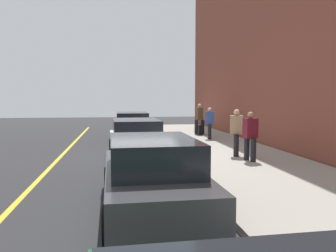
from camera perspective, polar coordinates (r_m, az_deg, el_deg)
The scene contains 12 objects.
ground_plane at distance 13.54m, azimuth -4.01°, elevation -5.07°, with size 56.00×56.00×0.00m, color #28282B.
sidewalk at distance 14.16m, azimuth 9.47°, elevation -4.38°, with size 28.00×4.60×0.15m, color #A39E93.
lane_stripe_centre at distance 13.68m, azimuth -17.55°, elevation -5.16°, with size 28.00×0.14×0.01m, color gold.
snow_bank_curb at distance 10.95m, azimuth 0.76°, elevation -6.81°, with size 6.00×0.56×0.22m, color white.
parked_car_charcoal at distance 6.96m, azimuth -2.71°, elevation -8.02°, with size 4.75×1.98×1.51m.
parked_car_white at distance 12.68m, azimuth -5.32°, elevation -2.28°, with size 4.60×2.00×1.51m.
parked_car_maroon at distance 18.66m, azimuth -5.94°, elevation -0.06°, with size 4.49×1.91×1.51m.
pedestrian_tan_coat at distance 12.99m, azimuth 11.18°, elevation -0.82°, with size 0.54×0.53×1.71m.
pedestrian_blue_coat at distance 18.13m, azimuth 6.85°, elevation 0.62°, with size 0.53×0.49×1.63m.
pedestrian_brown_coat at distance 20.40m, azimuth 5.21°, elevation 1.32°, with size 0.49×0.59×1.78m.
pedestrian_burgundy_coat at distance 12.04m, azimuth 13.36°, elevation -1.41°, with size 0.54×0.51×1.67m.
rolling_suitcase at distance 19.95m, azimuth 5.32°, elevation -0.67°, with size 0.34×0.22×0.93m.
Camera 1 is at (-13.31, 1.00, 2.29)m, focal length 37.10 mm.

